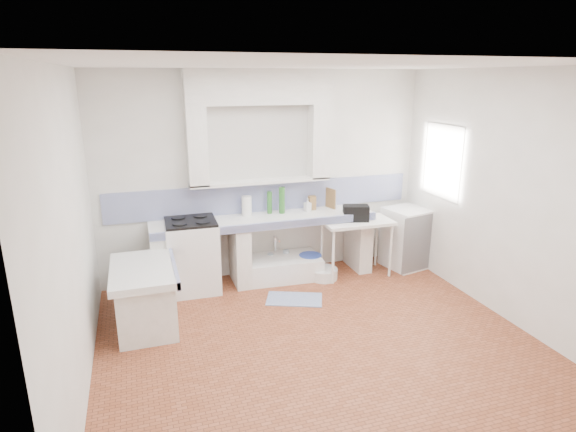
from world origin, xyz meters
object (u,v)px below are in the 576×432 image
object	(u,v)px
side_table	(356,247)
fridge	(406,238)
stove	(193,256)
sink	(280,268)

from	to	relation	value
side_table	fridge	world-z (taller)	fridge
stove	sink	bearing A→B (deg)	2.24
stove	sink	xyz separation A→B (m)	(1.19, 0.01, -0.33)
sink	stove	bearing A→B (deg)	-176.11
side_table	fridge	xyz separation A→B (m)	(0.84, 0.05, 0.04)
sink	fridge	xyz separation A→B (m)	(1.89, -0.16, 0.30)
stove	side_table	xyz separation A→B (m)	(2.24, -0.20, -0.06)
stove	side_table	size ratio (longest dim) A/B	0.96
side_table	fridge	distance (m)	0.84
sink	side_table	distance (m)	1.11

